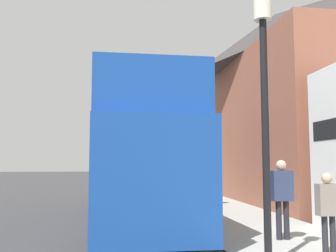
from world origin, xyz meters
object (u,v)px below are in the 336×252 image
(lamp_post_nearest, at_px, (264,69))
(tour_bus, at_px, (136,165))
(parked_car_ahead_of_bus, at_px, (138,187))
(pedestrian_third, at_px, (282,191))
(pedestrian_second, at_px, (328,206))
(lamp_post_second, at_px, (189,117))

(lamp_post_nearest, bearing_deg, tour_bus, 107.63)
(parked_car_ahead_of_bus, height_order, pedestrian_third, pedestrian_third)
(parked_car_ahead_of_bus, distance_m, lamp_post_nearest, 14.14)
(parked_car_ahead_of_bus, height_order, pedestrian_second, pedestrian_second)
(pedestrian_third, xyz_separation_m, lamp_post_second, (-1.07, 6.18, 2.46))
(parked_car_ahead_of_bus, height_order, lamp_post_nearest, lamp_post_nearest)
(lamp_post_nearest, relative_size, lamp_post_second, 0.96)
(parked_car_ahead_of_bus, bearing_deg, pedestrian_second, -80.36)
(parked_car_ahead_of_bus, bearing_deg, pedestrian_third, -79.43)
(pedestrian_second, xyz_separation_m, lamp_post_nearest, (-1.42, -0.55, 2.48))
(lamp_post_second, bearing_deg, pedestrian_third, -80.16)
(tour_bus, bearing_deg, lamp_post_nearest, -73.84)
(parked_car_ahead_of_bus, bearing_deg, tour_bus, -96.42)
(lamp_post_nearest, height_order, lamp_post_second, lamp_post_second)
(pedestrian_second, height_order, lamp_post_second, lamp_post_second)
(pedestrian_second, height_order, pedestrian_third, pedestrian_third)
(pedestrian_third, distance_m, lamp_post_nearest, 3.46)
(parked_car_ahead_of_bus, relative_size, pedestrian_second, 2.84)
(pedestrian_second, bearing_deg, parked_car_ahead_of_bus, 102.57)
(pedestrian_third, bearing_deg, tour_bus, 128.81)
(tour_bus, distance_m, pedestrian_second, 6.69)
(parked_car_ahead_of_bus, relative_size, lamp_post_second, 0.85)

